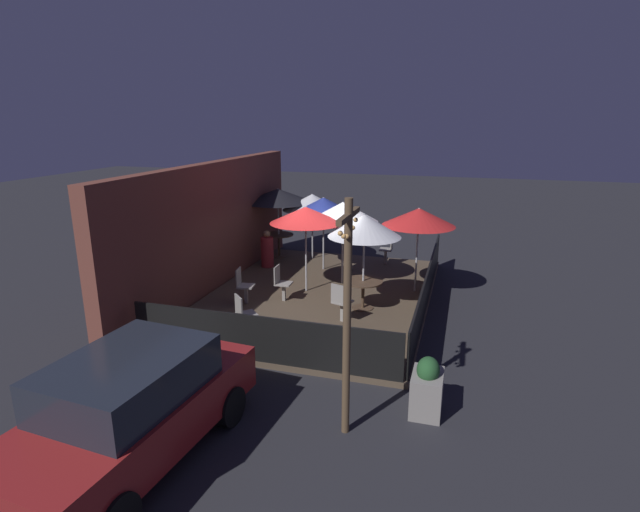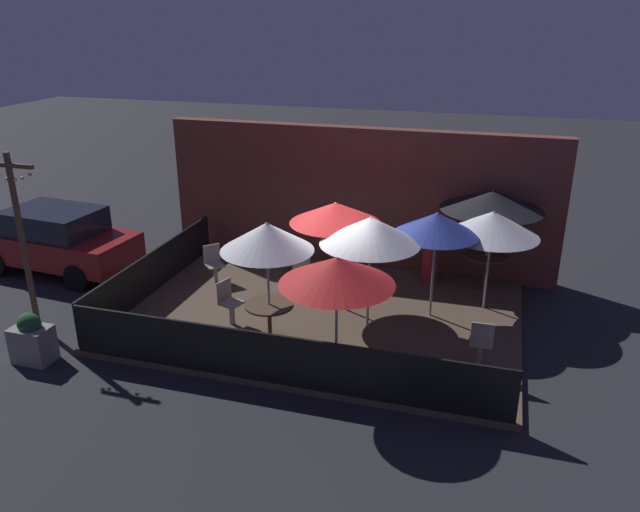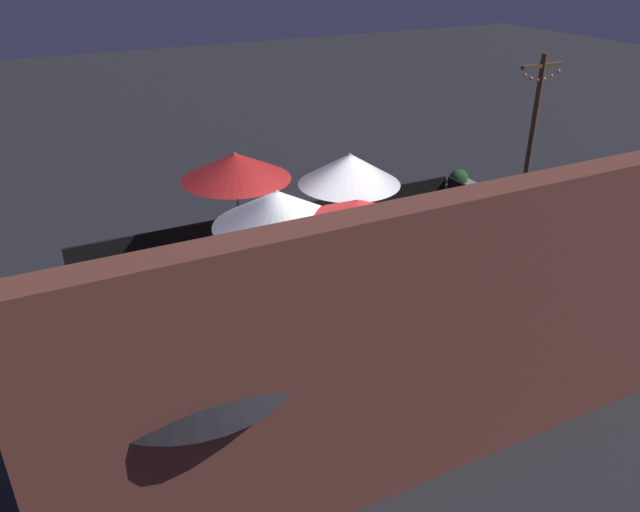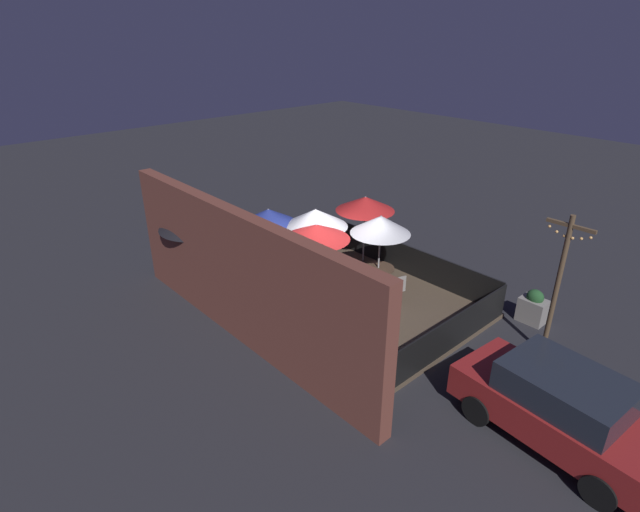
{
  "view_description": "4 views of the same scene",
  "coord_description": "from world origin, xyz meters",
  "px_view_note": "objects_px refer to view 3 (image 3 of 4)",
  "views": [
    {
      "loc": [
        -12.18,
        -3.64,
        4.74
      ],
      "look_at": [
        0.07,
        0.02,
        1.16
      ],
      "focal_mm": 28.0,
      "sensor_mm": 36.0,
      "label": 1
    },
    {
      "loc": [
        3.36,
        -11.48,
        6.13
      ],
      "look_at": [
        -0.17,
        0.36,
        1.27
      ],
      "focal_mm": 35.0,
      "sensor_mm": 36.0,
      "label": 2
    },
    {
      "loc": [
        4.3,
        7.5,
        5.77
      ],
      "look_at": [
        0.48,
        -0.09,
        1.39
      ],
      "focal_mm": 35.0,
      "sensor_mm": 36.0,
      "label": 3
    },
    {
      "loc": [
        -9.49,
        9.03,
        7.51
      ],
      "look_at": [
        0.58,
        -0.1,
        1.17
      ],
      "focal_mm": 28.0,
      "sensor_mm": 36.0,
      "label": 4
    }
  ],
  "objects_px": {
    "dining_table_1": "(348,249)",
    "patio_chair_0": "(403,248)",
    "patron_0": "(301,421)",
    "patio_chair_1": "(526,279)",
    "light_post": "(533,131)",
    "patio_chair_3": "(123,305)",
    "patio_umbrella_2": "(153,304)",
    "patio_chair_2": "(477,329)",
    "patio_umbrella_4": "(358,214)",
    "patio_umbrella_0": "(185,344)",
    "dining_table_0": "(199,456)",
    "patio_chair_4": "(418,307)",
    "patio_umbrella_5": "(278,208)",
    "patio_umbrella_3": "(222,251)",
    "patio_umbrella_1": "(349,169)",
    "patio_umbrella_6": "(236,166)",
    "planter_box": "(457,192)"
  },
  "relations": [
    {
      "from": "light_post",
      "to": "patio_chair_1",
      "type": "bearing_deg",
      "value": 47.93
    },
    {
      "from": "patio_umbrella_3",
      "to": "dining_table_1",
      "type": "bearing_deg",
      "value": -147.28
    },
    {
      "from": "patio_chair_2",
      "to": "patio_chair_1",
      "type": "bearing_deg",
      "value": -74.05
    },
    {
      "from": "patio_umbrella_3",
      "to": "patio_chair_0",
      "type": "relative_size",
      "value": 2.41
    },
    {
      "from": "light_post",
      "to": "patio_umbrella_3",
      "type": "bearing_deg",
      "value": 18.61
    },
    {
      "from": "planter_box",
      "to": "light_post",
      "type": "bearing_deg",
      "value": 127.9
    },
    {
      "from": "patio_umbrella_3",
      "to": "light_post",
      "type": "bearing_deg",
      "value": -161.39
    },
    {
      "from": "dining_table_0",
      "to": "patio_umbrella_5",
      "type": "bearing_deg",
      "value": -128.07
    },
    {
      "from": "patio_umbrella_1",
      "to": "patio_chair_4",
      "type": "bearing_deg",
      "value": 91.76
    },
    {
      "from": "patio_chair_3",
      "to": "planter_box",
      "type": "height_order",
      "value": "patio_chair_3"
    },
    {
      "from": "patio_umbrella_1",
      "to": "patio_umbrella_6",
      "type": "bearing_deg",
      "value": -34.02
    },
    {
      "from": "patio_umbrella_2",
      "to": "patron_0",
      "type": "xyz_separation_m",
      "value": [
        -1.33,
        1.08,
        -1.4
      ]
    },
    {
      "from": "patio_umbrella_3",
      "to": "dining_table_1",
      "type": "relative_size",
      "value": 2.35
    },
    {
      "from": "patio_umbrella_2",
      "to": "patio_umbrella_3",
      "type": "height_order",
      "value": "patio_umbrella_3"
    },
    {
      "from": "patio_umbrella_2",
      "to": "patio_chair_2",
      "type": "relative_size",
      "value": 2.39
    },
    {
      "from": "patio_chair_3",
      "to": "patron_0",
      "type": "bearing_deg",
      "value": 19.11
    },
    {
      "from": "patio_chair_0",
      "to": "patio_umbrella_2",
      "type": "bearing_deg",
      "value": 41.44
    },
    {
      "from": "patio_umbrella_6",
      "to": "patio_chair_0",
      "type": "height_order",
      "value": "patio_umbrella_6"
    },
    {
      "from": "patio_umbrella_3",
      "to": "patio_chair_1",
      "type": "xyz_separation_m",
      "value": [
        -5.14,
        0.31,
        -1.55
      ]
    },
    {
      "from": "patio_chair_2",
      "to": "light_post",
      "type": "distance_m",
      "value": 5.95
    },
    {
      "from": "patio_umbrella_5",
      "to": "patio_chair_3",
      "type": "height_order",
      "value": "patio_umbrella_5"
    },
    {
      "from": "patio_chair_3",
      "to": "patron_0",
      "type": "distance_m",
      "value": 3.87
    },
    {
      "from": "patio_umbrella_4",
      "to": "patio_chair_0",
      "type": "bearing_deg",
      "value": -141.65
    },
    {
      "from": "dining_table_1",
      "to": "patron_0",
      "type": "bearing_deg",
      "value": 53.96
    },
    {
      "from": "planter_box",
      "to": "patio_umbrella_2",
      "type": "bearing_deg",
      "value": 29.33
    },
    {
      "from": "patio_umbrella_5",
      "to": "patio_chair_2",
      "type": "height_order",
      "value": "patio_umbrella_5"
    },
    {
      "from": "patio_umbrella_6",
      "to": "dining_table_0",
      "type": "bearing_deg",
      "value": 64.96
    },
    {
      "from": "dining_table_1",
      "to": "patio_chair_0",
      "type": "bearing_deg",
      "value": 162.97
    },
    {
      "from": "patio_umbrella_3",
      "to": "planter_box",
      "type": "xyz_separation_m",
      "value": [
        -6.9,
        -3.78,
        -1.71
      ]
    },
    {
      "from": "patio_umbrella_1",
      "to": "patio_chair_1",
      "type": "bearing_deg",
      "value": 135.68
    },
    {
      "from": "patio_umbrella_6",
      "to": "light_post",
      "type": "height_order",
      "value": "light_post"
    },
    {
      "from": "patio_chair_4",
      "to": "patio_umbrella_5",
      "type": "bearing_deg",
      "value": 55.53
    },
    {
      "from": "patio_umbrella_0",
      "to": "dining_table_0",
      "type": "bearing_deg",
      "value": 0.0
    },
    {
      "from": "patio_chair_4",
      "to": "patron_0",
      "type": "height_order",
      "value": "patron_0"
    },
    {
      "from": "dining_table_0",
      "to": "patron_0",
      "type": "height_order",
      "value": "patron_0"
    },
    {
      "from": "patio_umbrella_4",
      "to": "dining_table_1",
      "type": "height_order",
      "value": "patio_umbrella_4"
    },
    {
      "from": "patio_umbrella_1",
      "to": "patron_0",
      "type": "distance_m",
      "value": 4.78
    },
    {
      "from": "light_post",
      "to": "dining_table_0",
      "type": "bearing_deg",
      "value": 27.07
    },
    {
      "from": "patio_umbrella_1",
      "to": "patio_umbrella_2",
      "type": "bearing_deg",
      "value": 32.79
    },
    {
      "from": "patio_chair_3",
      "to": "patio_umbrella_0",
      "type": "bearing_deg",
      "value": -0.0
    },
    {
      "from": "patio_chair_1",
      "to": "patron_0",
      "type": "bearing_deg",
      "value": 61.04
    },
    {
      "from": "patio_umbrella_6",
      "to": "patio_chair_0",
      "type": "xyz_separation_m",
      "value": [
        -2.65,
        1.42,
        -1.55
      ]
    },
    {
      "from": "patron_0",
      "to": "light_post",
      "type": "distance_m",
      "value": 8.85
    },
    {
      "from": "patio_umbrella_3",
      "to": "patio_umbrella_4",
      "type": "xyz_separation_m",
      "value": [
        -2.07,
        -0.11,
        0.08
      ]
    },
    {
      "from": "patio_chair_1",
      "to": "light_post",
      "type": "xyz_separation_m",
      "value": [
        -2.65,
        -2.94,
        1.46
      ]
    },
    {
      "from": "patio_umbrella_3",
      "to": "dining_table_1",
      "type": "distance_m",
      "value": 3.75
    },
    {
      "from": "patio_umbrella_0",
      "to": "patio_umbrella_1",
      "type": "height_order",
      "value": "patio_umbrella_1"
    },
    {
      "from": "dining_table_1",
      "to": "patio_chair_3",
      "type": "height_order",
      "value": "patio_chair_3"
    },
    {
      "from": "dining_table_1",
      "to": "patio_chair_1",
      "type": "bearing_deg",
      "value": 135.68
    },
    {
      "from": "patio_umbrella_4",
      "to": "dining_table_1",
      "type": "distance_m",
      "value": 2.48
    }
  ]
}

